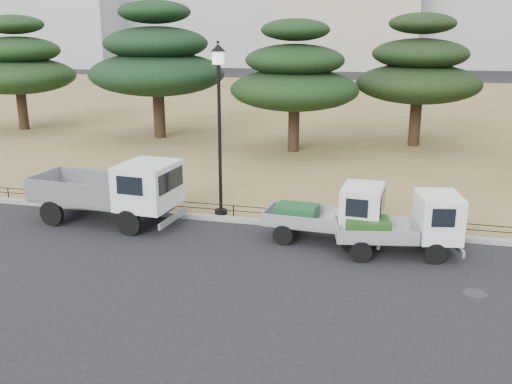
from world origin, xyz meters
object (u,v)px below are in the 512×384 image
(truck_large, at_px, (113,189))
(truck_kei_front, at_px, (333,213))
(street_lamp, at_px, (219,102))
(truck_kei_rear, at_px, (407,224))
(tarp_pile, at_px, (72,191))

(truck_large, distance_m, truck_kei_front, 7.41)
(truck_large, height_order, street_lamp, street_lamp)
(truck_kei_rear, relative_size, tarp_pile, 2.34)
(truck_large, relative_size, tarp_pile, 3.22)
(truck_large, bearing_deg, truck_kei_front, 4.30)
(truck_kei_front, relative_size, street_lamp, 0.63)
(street_lamp, bearing_deg, truck_kei_rear, -16.30)
(street_lamp, bearing_deg, truck_kei_front, -18.70)
(truck_large, relative_size, street_lamp, 0.89)
(truck_large, distance_m, tarp_pile, 3.14)
(truck_kei_rear, xyz_separation_m, street_lamp, (-6.27, 1.83, 3.14))
(truck_kei_front, height_order, tarp_pile, truck_kei_front)
(street_lamp, bearing_deg, tarp_pile, 178.23)
(truck_kei_rear, bearing_deg, tarp_pile, 159.42)
(truck_kei_rear, height_order, tarp_pile, truck_kei_rear)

